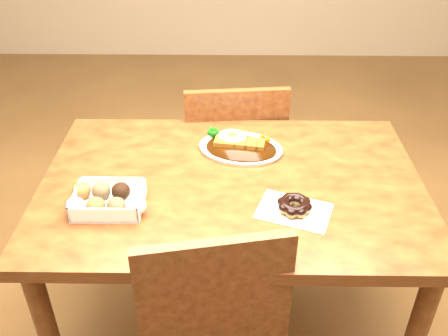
{
  "coord_description": "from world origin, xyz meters",
  "views": [
    {
      "loc": [
        -0.01,
        -1.28,
        1.66
      ],
      "look_at": [
        -0.02,
        -0.02,
        0.81
      ],
      "focal_mm": 40.0,
      "sensor_mm": 36.0,
      "label": 1
    }
  ],
  "objects_px": {
    "donut_box": "(107,200)",
    "pon_de_ring": "(294,206)",
    "table": "(232,205)",
    "katsu_curry_plate": "(239,146)",
    "chair_far": "(233,160)"
  },
  "relations": [
    {
      "from": "chair_far",
      "to": "katsu_curry_plate",
      "type": "relative_size",
      "value": 2.69
    },
    {
      "from": "table",
      "to": "katsu_curry_plate",
      "type": "height_order",
      "value": "katsu_curry_plate"
    },
    {
      "from": "katsu_curry_plate",
      "to": "pon_de_ring",
      "type": "bearing_deg",
      "value": -65.44
    },
    {
      "from": "chair_far",
      "to": "katsu_curry_plate",
      "type": "bearing_deg",
      "value": 87.28
    },
    {
      "from": "donut_box",
      "to": "pon_de_ring",
      "type": "relative_size",
      "value": 0.95
    },
    {
      "from": "katsu_curry_plate",
      "to": "pon_de_ring",
      "type": "relative_size",
      "value": 1.33
    },
    {
      "from": "katsu_curry_plate",
      "to": "pon_de_ring",
      "type": "xyz_separation_m",
      "value": [
        0.15,
        -0.34,
        0.01
      ]
    },
    {
      "from": "table",
      "to": "pon_de_ring",
      "type": "height_order",
      "value": "pon_de_ring"
    },
    {
      "from": "table",
      "to": "chair_far",
      "type": "xyz_separation_m",
      "value": [
        0.01,
        0.54,
        -0.17
      ]
    },
    {
      "from": "chair_far",
      "to": "pon_de_ring",
      "type": "relative_size",
      "value": 3.59
    },
    {
      "from": "table",
      "to": "katsu_curry_plate",
      "type": "distance_m",
      "value": 0.22
    },
    {
      "from": "table",
      "to": "chair_far",
      "type": "relative_size",
      "value": 1.38
    },
    {
      "from": "chair_far",
      "to": "donut_box",
      "type": "bearing_deg",
      "value": 55.39
    },
    {
      "from": "donut_box",
      "to": "table",
      "type": "bearing_deg",
      "value": 20.85
    },
    {
      "from": "donut_box",
      "to": "chair_far",
      "type": "bearing_deg",
      "value": 61.21
    }
  ]
}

